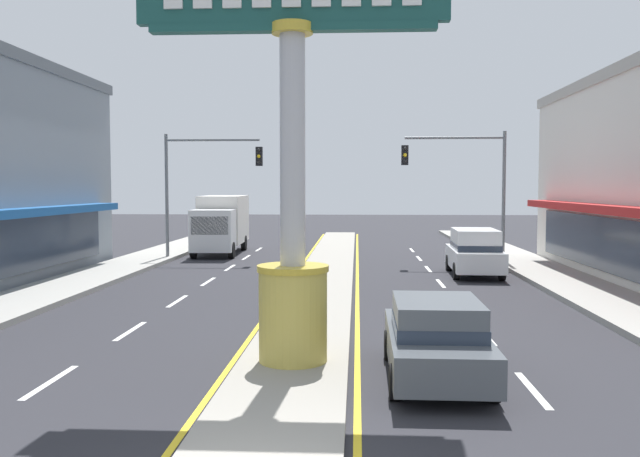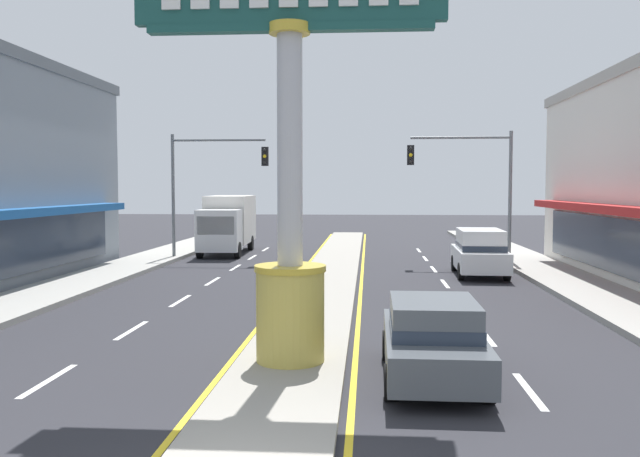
{
  "view_description": "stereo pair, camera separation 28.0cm",
  "coord_description": "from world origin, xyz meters",
  "px_view_note": "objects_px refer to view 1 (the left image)",
  "views": [
    {
      "loc": [
        1.27,
        -7.13,
        3.62
      ],
      "look_at": [
        0.37,
        9.15,
        2.6
      ],
      "focal_mm": 37.65,
      "sensor_mm": 36.0,
      "label": 1
    },
    {
      "loc": [
        1.55,
        -7.11,
        3.62
      ],
      "look_at": [
        0.37,
        9.15,
        2.6
      ],
      "focal_mm": 37.65,
      "sensor_mm": 36.0,
      "label": 2
    }
  ],
  "objects_px": {
    "district_sign": "(293,177)",
    "traffic_light_left_side": "(202,174)",
    "sedan_near_left_lane": "(436,338)",
    "suv_far_right_lane": "(474,251)",
    "traffic_light_right_side": "(466,173)",
    "box_truck_near_right_lane": "(221,222)"
  },
  "relations": [
    {
      "from": "district_sign",
      "to": "traffic_light_left_side",
      "type": "xyz_separation_m",
      "value": [
        -6.34,
        19.37,
        0.44
      ]
    },
    {
      "from": "traffic_light_left_side",
      "to": "sedan_near_left_lane",
      "type": "height_order",
      "value": "traffic_light_left_side"
    },
    {
      "from": "traffic_light_left_side",
      "to": "suv_far_right_lane",
      "type": "height_order",
      "value": "traffic_light_left_side"
    },
    {
      "from": "traffic_light_right_side",
      "to": "sedan_near_left_lane",
      "type": "distance_m",
      "value": 19.83
    },
    {
      "from": "traffic_light_right_side",
      "to": "traffic_light_left_side",
      "type": "bearing_deg",
      "value": 176.19
    },
    {
      "from": "box_truck_near_right_lane",
      "to": "sedan_near_left_lane",
      "type": "xyz_separation_m",
      "value": [
        8.87,
        -23.62,
        -0.91
      ]
    },
    {
      "from": "district_sign",
      "to": "traffic_light_left_side",
      "type": "relative_size",
      "value": 1.29
    },
    {
      "from": "sedan_near_left_lane",
      "to": "traffic_light_right_side",
      "type": "bearing_deg",
      "value": 79.42
    },
    {
      "from": "suv_far_right_lane",
      "to": "sedan_near_left_lane",
      "type": "relative_size",
      "value": 1.08
    },
    {
      "from": "traffic_light_right_side",
      "to": "suv_far_right_lane",
      "type": "distance_m",
      "value": 5.32
    },
    {
      "from": "box_truck_near_right_lane",
      "to": "suv_far_right_lane",
      "type": "distance_m",
      "value": 14.93
    },
    {
      "from": "traffic_light_right_side",
      "to": "sedan_near_left_lane",
      "type": "height_order",
      "value": "traffic_light_right_side"
    },
    {
      "from": "sedan_near_left_lane",
      "to": "box_truck_near_right_lane",
      "type": "bearing_deg",
      "value": 110.59
    },
    {
      "from": "district_sign",
      "to": "box_truck_near_right_lane",
      "type": "distance_m",
      "value": 23.85
    },
    {
      "from": "traffic_light_right_side",
      "to": "sedan_near_left_lane",
      "type": "xyz_separation_m",
      "value": [
        -3.59,
        -19.19,
        -3.46
      ]
    },
    {
      "from": "suv_far_right_lane",
      "to": "sedan_near_left_lane",
      "type": "xyz_separation_m",
      "value": [
        -3.3,
        -15.0,
        -0.2
      ]
    },
    {
      "from": "traffic_light_right_side",
      "to": "district_sign",
      "type": "bearing_deg",
      "value": -108.89
    },
    {
      "from": "box_truck_near_right_lane",
      "to": "sedan_near_left_lane",
      "type": "distance_m",
      "value": 25.25
    },
    {
      "from": "traffic_light_left_side",
      "to": "sedan_near_left_lane",
      "type": "relative_size",
      "value": 1.44
    },
    {
      "from": "traffic_light_left_side",
      "to": "district_sign",
      "type": "bearing_deg",
      "value": -71.88
    },
    {
      "from": "suv_far_right_lane",
      "to": "sedan_near_left_lane",
      "type": "distance_m",
      "value": 15.36
    },
    {
      "from": "district_sign",
      "to": "traffic_light_left_side",
      "type": "distance_m",
      "value": 20.39
    }
  ]
}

